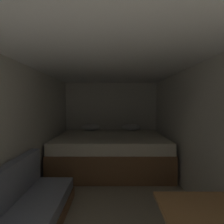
{
  "coord_description": "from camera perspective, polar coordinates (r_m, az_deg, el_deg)",
  "views": [
    {
      "loc": [
        0.03,
        -0.38,
        1.42
      ],
      "look_at": [
        0.01,
        2.62,
        1.28
      ],
      "focal_mm": 29.67,
      "sensor_mm": 36.0,
      "label": 1
    }
  ],
  "objects": [
    {
      "name": "ground_plane",
      "position": [
        2.81,
        -0.35,
        -27.68
      ],
      "size": [
        7.03,
        7.03,
        0.0
      ],
      "primitive_type": "plane",
      "color": "#A39984"
    },
    {
      "name": "wall_back",
      "position": [
        4.98,
        -0.04,
        -2.34
      ],
      "size": [
        2.52,
        0.05,
        1.97
      ],
      "primitive_type": "cube",
      "color": "silver",
      "rests_on": "ground"
    },
    {
      "name": "wall_left",
      "position": [
        2.77,
        -27.06,
        -6.68
      ],
      "size": [
        0.05,
        5.03,
        1.97
      ],
      "primitive_type": "cube",
      "color": "silver",
      "rests_on": "ground"
    },
    {
      "name": "wall_right",
      "position": [
        2.74,
        26.61,
        -6.75
      ],
      "size": [
        0.05,
        5.03,
        1.97
      ],
      "primitive_type": "cube",
      "color": "silver",
      "rests_on": "ground"
    },
    {
      "name": "ceiling_slab",
      "position": [
        2.49,
        -0.36,
        15.99
      ],
      "size": [
        2.52,
        5.03,
        0.05
      ],
      "primitive_type": "cube",
      "color": "white",
      "rests_on": "wall_left"
    },
    {
      "name": "bed",
      "position": [
        4.14,
        -0.11,
        -12.03
      ],
      "size": [
        2.3,
        1.78,
        0.9
      ],
      "color": "brown",
      "rests_on": "ground"
    }
  ]
}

